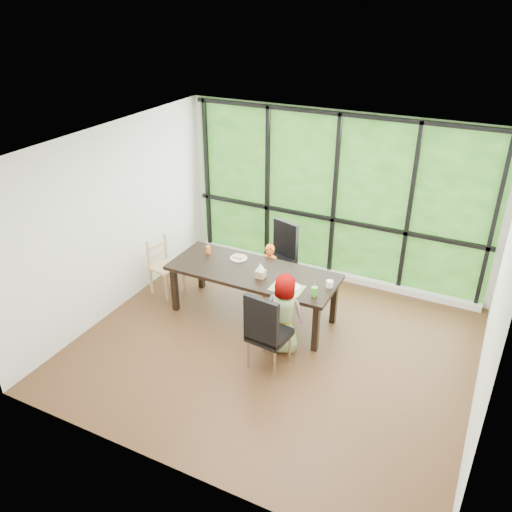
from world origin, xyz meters
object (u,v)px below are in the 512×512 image
at_px(dining_table, 253,294).
at_px(child_older, 284,313).
at_px(chair_end_beech, 166,267).
at_px(orange_cup, 208,250).
at_px(chair_window_leather, 277,257).
at_px(green_cup, 314,292).
at_px(child_toddler, 269,272).
at_px(plate_far, 239,258).
at_px(white_mug, 330,284).
at_px(tissue_box, 261,274).
at_px(chair_interior_leather, 269,329).
at_px(plate_near, 292,287).

distance_m(dining_table, child_older, 0.90).
height_order(chair_end_beech, child_older, child_older).
bearing_deg(child_older, dining_table, -40.66).
relative_size(chair_end_beech, orange_cup, 8.09).
bearing_deg(chair_window_leather, chair_end_beech, -131.46).
bearing_deg(green_cup, orange_cup, 166.80).
bearing_deg(dining_table, child_toddler, 90.00).
distance_m(plate_far, white_mug, 1.47).
height_order(chair_end_beech, tissue_box, chair_end_beech).
distance_m(dining_table, chair_window_leather, 0.91).
distance_m(chair_interior_leather, white_mug, 1.07).
relative_size(chair_window_leather, green_cup, 8.46).
bearing_deg(child_toddler, chair_interior_leather, -65.13).
xyz_separation_m(chair_end_beech, child_toddler, (1.49, 0.56, -0.00)).
bearing_deg(white_mug, chair_window_leather, 143.53).
distance_m(dining_table, plate_near, 0.79).
relative_size(child_toddler, orange_cup, 8.03).
relative_size(dining_table, orange_cup, 21.49).
relative_size(plate_far, orange_cup, 2.23).
bearing_deg(plate_far, child_toddler, 42.96).
relative_size(plate_far, plate_near, 1.08).
bearing_deg(child_toddler, chair_end_beech, -159.70).
height_order(child_toddler, orange_cup, child_toddler).
bearing_deg(dining_table, green_cup, -13.59).
bearing_deg(green_cup, chair_window_leather, 132.29).
distance_m(dining_table, white_mug, 1.19).
relative_size(green_cup, tissue_box, 1.04).
height_order(dining_table, chair_window_leather, chair_window_leather).
height_order(chair_interior_leather, white_mug, chair_interior_leather).
distance_m(dining_table, tissue_box, 0.48).
xyz_separation_m(chair_end_beech, orange_cup, (0.65, 0.19, 0.36)).
relative_size(child_toddler, plate_near, 3.91).
xyz_separation_m(orange_cup, tissue_box, (1.02, -0.31, -0.00)).
height_order(dining_table, chair_interior_leather, chair_interior_leather).
bearing_deg(child_older, white_mug, -129.42).
height_order(chair_end_beech, child_toddler, chair_end_beech).
relative_size(green_cup, white_mug, 1.35).
relative_size(chair_end_beech, tissue_box, 7.30).
relative_size(plate_near, tissue_box, 1.85).
height_order(child_toddler, tissue_box, child_toddler).
bearing_deg(plate_far, green_cup, -19.35).
bearing_deg(chair_interior_leather, chair_end_beech, -16.60).
bearing_deg(white_mug, plate_far, 172.95).
xyz_separation_m(dining_table, chair_window_leather, (-0.02, 0.89, 0.17)).
bearing_deg(green_cup, tissue_box, 171.42).
distance_m(chair_end_beech, orange_cup, 0.77).
bearing_deg(orange_cup, white_mug, -4.03).
xyz_separation_m(chair_window_leather, chair_end_beech, (-1.47, -0.89, -0.09)).
bearing_deg(chair_end_beech, white_mug, -78.25).
height_order(dining_table, plate_far, plate_far).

